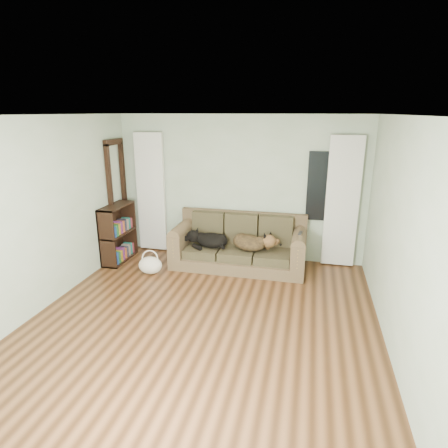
% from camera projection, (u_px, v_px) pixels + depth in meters
% --- Properties ---
extents(floor, '(5.00, 5.00, 0.00)m').
position_uv_depth(floor, '(201.00, 324.00, 4.84)').
color(floor, '#3A210F').
rests_on(floor, ground).
extents(ceiling, '(5.00, 5.00, 0.00)m').
position_uv_depth(ceiling, '(197.00, 115.00, 4.09)').
color(ceiling, white).
rests_on(ceiling, ground).
extents(wall_back, '(4.50, 0.04, 2.60)m').
position_uv_depth(wall_back, '(239.00, 188.00, 6.79)').
color(wall_back, '#B5C3B1').
rests_on(wall_back, ground).
extents(wall_left, '(0.04, 5.00, 2.60)m').
position_uv_depth(wall_left, '(37.00, 217.00, 4.96)').
color(wall_left, '#B5C3B1').
rests_on(wall_left, ground).
extents(wall_right, '(0.04, 5.00, 2.60)m').
position_uv_depth(wall_right, '(402.00, 243.00, 3.97)').
color(wall_right, '#B5C3B1').
rests_on(wall_right, ground).
extents(curtain_left, '(0.55, 0.08, 2.25)m').
position_uv_depth(curtain_left, '(151.00, 193.00, 7.14)').
color(curtain_left, silver).
rests_on(curtain_left, ground).
extents(curtain_right, '(0.55, 0.08, 2.25)m').
position_uv_depth(curtain_right, '(342.00, 203.00, 6.37)').
color(curtain_right, silver).
rests_on(curtain_right, ground).
extents(window_pane, '(0.50, 0.03, 1.20)m').
position_uv_depth(window_pane, '(322.00, 187.00, 6.42)').
color(window_pane, black).
rests_on(window_pane, wall_back).
extents(door_casing, '(0.07, 0.60, 2.10)m').
position_uv_depth(door_casing, '(118.00, 201.00, 6.93)').
color(door_casing, black).
rests_on(door_casing, ground).
extents(sofa, '(2.30, 1.00, 0.94)m').
position_uv_depth(sofa, '(239.00, 242.00, 6.53)').
color(sofa, brown).
rests_on(sofa, floor).
extents(dog_black_lab, '(0.68, 0.56, 0.25)m').
position_uv_depth(dog_black_lab, '(210.00, 240.00, 6.57)').
color(dog_black_lab, black).
rests_on(dog_black_lab, sofa).
extents(dog_shepherd, '(0.77, 0.68, 0.28)m').
position_uv_depth(dog_shepherd, '(251.00, 242.00, 6.41)').
color(dog_shepherd, black).
rests_on(dog_shepherd, sofa).
extents(tv_remote, '(0.07, 0.17, 0.02)m').
position_uv_depth(tv_remote, '(300.00, 233.00, 6.12)').
color(tv_remote, black).
rests_on(tv_remote, sofa).
extents(tote_bag, '(0.45, 0.38, 0.29)m').
position_uv_depth(tote_bag, '(150.00, 265.00, 6.31)').
color(tote_bag, silver).
rests_on(tote_bag, floor).
extents(bookshelf, '(0.32, 0.83, 1.04)m').
position_uv_depth(bookshelf, '(118.00, 234.00, 6.79)').
color(bookshelf, black).
rests_on(bookshelf, floor).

